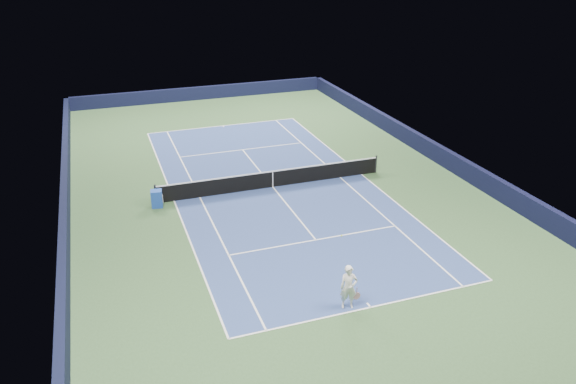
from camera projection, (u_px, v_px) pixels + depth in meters
name	position (u px, v px, depth m)	size (l,w,h in m)	color
ground	(273.00, 187.00, 31.29)	(40.00, 40.00, 0.00)	#30502B
wall_far	(201.00, 93.00, 48.08)	(22.00, 0.35, 1.10)	black
wall_right	(441.00, 155.00, 34.35)	(0.35, 40.00, 1.10)	black
wall_left	(65.00, 206.00, 27.78)	(0.35, 40.00, 1.10)	black
court_surface	(273.00, 187.00, 31.29)	(10.97, 23.77, 0.01)	navy
baseline_far	(223.00, 126.00, 41.49)	(10.97, 0.08, 0.00)	white
baseline_near	(371.00, 307.00, 21.08)	(10.97, 0.08, 0.00)	white
sideline_doubles_right	(361.00, 174.00, 32.95)	(0.08, 23.77, 0.00)	white
sideline_doubles_left	(174.00, 201.00, 29.62)	(0.08, 23.77, 0.00)	white
sideline_singles_right	(340.00, 177.00, 32.53)	(0.08, 23.77, 0.00)	white
sideline_singles_left	(200.00, 197.00, 30.04)	(0.08, 23.77, 0.00)	white
service_line_far	(243.00, 150.00, 36.78)	(8.23, 0.08, 0.00)	white
service_line_near	(316.00, 240.00, 25.79)	(8.23, 0.08, 0.00)	white
center_service_line	(273.00, 187.00, 31.28)	(0.08, 12.80, 0.00)	white
center_mark_far	(224.00, 126.00, 41.36)	(0.08, 0.30, 0.00)	white
center_mark_near	(369.00, 305.00, 21.21)	(0.08, 0.30, 0.00)	white
tennis_net	(273.00, 179.00, 31.08)	(12.90, 0.10, 1.07)	black
sponsor_cube	(157.00, 199.00, 28.81)	(0.63, 0.58, 0.91)	#1C43A9
tennis_player	(349.00, 287.00, 20.75)	(0.84, 1.33, 2.55)	white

